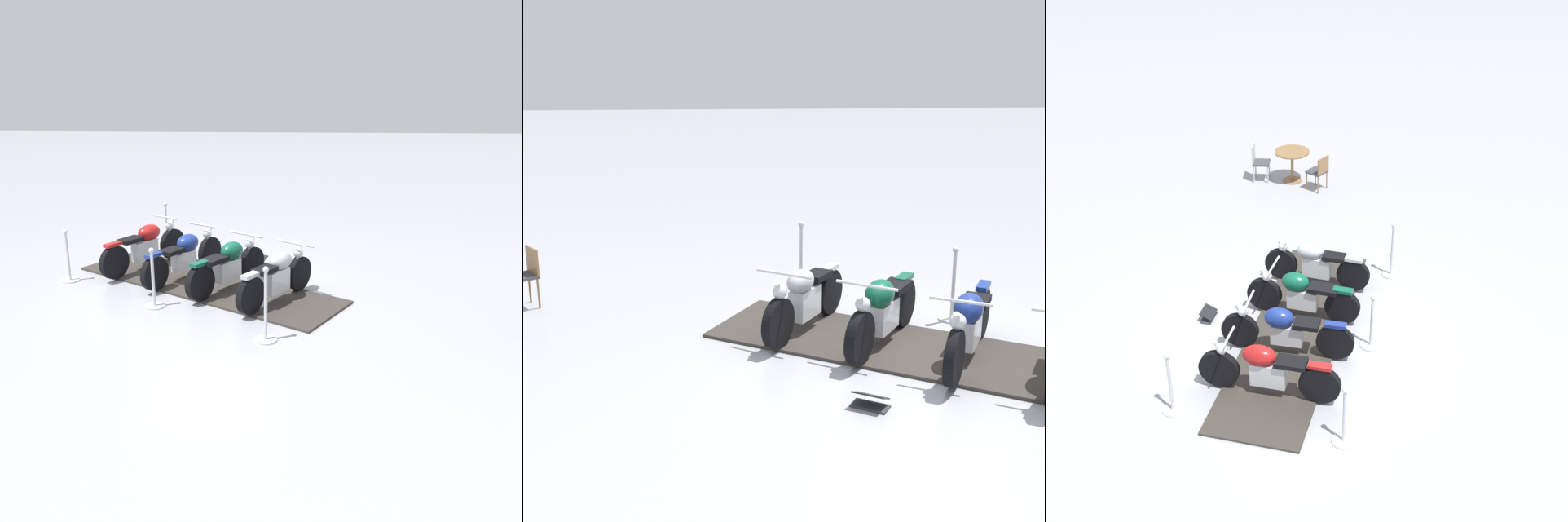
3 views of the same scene
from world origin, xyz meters
TOP-DOWN VIEW (x-y plane):
  - ground_plane at (0.00, 0.00)m, footprint 80.00×80.00m
  - display_platform at (0.00, 0.00)m, footprint 5.41×4.12m
  - motorcycle_chrome at (-1.39, 0.80)m, footprint 1.25×1.77m
  - motorcycle_forest at (-0.47, 0.25)m, footprint 1.26×1.80m
  - motorcycle_navy at (0.44, -0.31)m, footprint 1.22×2.03m
  - motorcycle_maroon at (1.35, -0.86)m, footprint 1.26×2.01m
  - stanchion_left_mid at (0.69, 1.13)m, footprint 0.35×0.35m
  - stanchion_right_rear at (1.27, -2.33)m, footprint 0.33×0.33m
  - stanchion_left_rear at (2.65, -0.06)m, footprint 0.35×0.35m
  - stanchion_left_front at (-1.27, 2.33)m, footprint 0.34×0.34m
  - info_placard at (-0.92, -1.36)m, footprint 0.43×0.38m

SIDE VIEW (x-z plane):
  - ground_plane at x=0.00m, z-range 0.00..0.00m
  - display_platform at x=0.00m, z-range 0.00..0.04m
  - info_placard at x=-0.92m, z-range -0.03..0.16m
  - stanchion_left_rear at x=2.65m, z-range -0.21..0.81m
  - stanchion_left_mid at x=0.69m, z-range -0.21..0.83m
  - stanchion_right_rear at x=1.27m, z-range -0.20..0.91m
  - stanchion_left_front at x=-1.27m, z-range -0.21..0.94m
  - motorcycle_chrome at x=-1.39m, z-range 0.02..0.95m
  - motorcycle_forest at x=-0.47m, z-range 0.03..0.96m
  - motorcycle_navy at x=0.44m, z-range 0.03..0.96m
  - motorcycle_maroon at x=1.35m, z-range 0.03..0.99m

